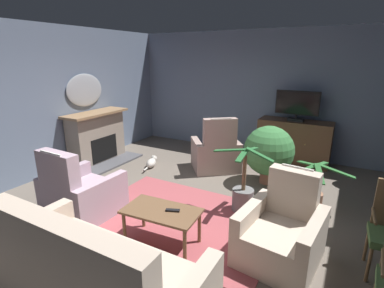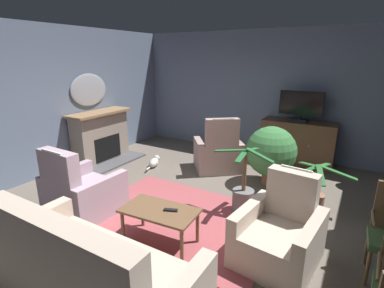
% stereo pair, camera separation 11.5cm
% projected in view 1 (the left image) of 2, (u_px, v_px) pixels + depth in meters
% --- Properties ---
extents(ground_plane, '(6.79, 7.42, 0.04)m').
position_uv_depth(ground_plane, '(183.00, 215.00, 4.35)').
color(ground_plane, '#665B51').
extents(wall_back, '(6.79, 0.10, 2.85)m').
position_uv_depth(wall_back, '(258.00, 93.00, 6.83)').
color(wall_back, slate).
rests_on(wall_back, ground_plane).
extents(wall_left, '(0.10, 7.42, 2.85)m').
position_uv_depth(wall_left, '(37.00, 103.00, 5.40)').
color(wall_left, slate).
rests_on(wall_left, ground_plane).
extents(rug_central, '(2.73, 1.90, 0.01)m').
position_uv_depth(rug_central, '(181.00, 217.00, 4.24)').
color(rug_central, '#9E474C').
rests_on(rug_central, ground_plane).
extents(fireplace, '(0.89, 1.48, 1.11)m').
position_uv_depth(fireplace, '(98.00, 138.00, 6.39)').
color(fireplace, '#4C4C51').
rests_on(fireplace, ground_plane).
extents(wall_mirror_oval, '(0.06, 0.94, 0.69)m').
position_uv_depth(wall_mirror_oval, '(85.00, 90.00, 6.21)').
color(wall_mirror_oval, '#B2B7BF').
extents(tv_cabinet, '(1.51, 0.57, 0.94)m').
position_uv_depth(tv_cabinet, '(294.00, 143.00, 6.36)').
color(tv_cabinet, '#402A1C').
rests_on(tv_cabinet, ground_plane).
extents(television, '(0.88, 0.20, 0.64)m').
position_uv_depth(television, '(297.00, 105.00, 6.08)').
color(television, black).
rests_on(television, tv_cabinet).
extents(coffee_table, '(0.97, 0.58, 0.46)m').
position_uv_depth(coffee_table, '(162.00, 214.00, 3.55)').
color(coffee_table, brown).
rests_on(coffee_table, ground_plane).
extents(tv_remote, '(0.18, 0.11, 0.02)m').
position_uv_depth(tv_remote, '(173.00, 210.00, 3.50)').
color(tv_remote, black).
rests_on(tv_remote, coffee_table).
extents(sofa_floral, '(2.05, 0.90, 1.06)m').
position_uv_depth(sofa_floral, '(95.00, 278.00, 2.60)').
color(sofa_floral, '#C6B29E').
rests_on(sofa_floral, ground_plane).
extents(armchair_facing_sofa, '(0.95, 0.92, 1.08)m').
position_uv_depth(armchair_facing_sofa, '(80.00, 194.00, 4.23)').
color(armchair_facing_sofa, '#AD93A3').
rests_on(armchair_facing_sofa, ground_plane).
extents(armchair_in_far_corner, '(0.92, 0.98, 1.02)m').
position_uv_depth(armchair_in_far_corner, '(281.00, 234.00, 3.31)').
color(armchair_in_far_corner, '#C6B29E').
rests_on(armchair_in_far_corner, ground_plane).
extents(armchair_by_fireplace, '(1.21, 1.19, 1.15)m').
position_uv_depth(armchair_by_fireplace, '(216.00, 153.00, 5.95)').
color(armchair_by_fireplace, '#A3897F').
rests_on(armchair_by_fireplace, ground_plane).
extents(potted_plant_leafy_by_curtain, '(0.90, 0.90, 1.08)m').
position_uv_depth(potted_plant_leafy_by_curtain, '(269.00, 151.00, 5.24)').
color(potted_plant_leafy_by_curtain, '#99664C').
rests_on(potted_plant_leafy_by_curtain, ground_plane).
extents(potted_plant_on_hearth_side, '(0.90, 0.76, 1.01)m').
position_uv_depth(potted_plant_on_hearth_side, '(243.00, 196.00, 4.37)').
color(potted_plant_on_hearth_side, slate).
rests_on(potted_plant_on_hearth_side, ground_plane).
extents(potted_plant_small_fern_corner, '(0.86, 0.87, 0.75)m').
position_uv_depth(potted_plant_small_fern_corner, '(313.00, 195.00, 4.46)').
color(potted_plant_small_fern_corner, '#99664C').
rests_on(potted_plant_small_fern_corner, ground_plane).
extents(cat, '(0.28, 0.65, 0.20)m').
position_uv_depth(cat, '(152.00, 162.00, 6.19)').
color(cat, beige).
rests_on(cat, ground_plane).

